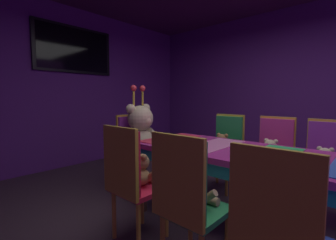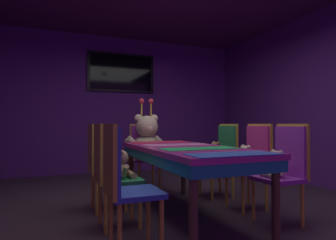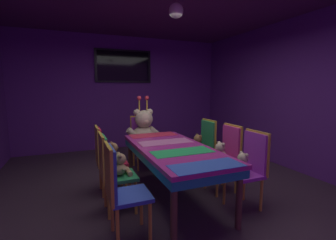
{
  "view_description": "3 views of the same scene",
  "coord_description": "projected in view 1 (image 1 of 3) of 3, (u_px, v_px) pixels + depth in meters",
  "views": [
    {
      "loc": [
        -2.0,
        -0.93,
        1.2
      ],
      "look_at": [
        -0.11,
        0.8,
        0.97
      ],
      "focal_mm": 25.11,
      "sensor_mm": 36.0,
      "label": 1
    },
    {
      "loc": [
        -1.35,
        -2.79,
        0.98
      ],
      "look_at": [
        0.14,
        0.88,
        1.04
      ],
      "focal_mm": 30.93,
      "sensor_mm": 36.0,
      "label": 2
    },
    {
      "loc": [
        -1.23,
        -2.84,
        1.53
      ],
      "look_at": [
        0.2,
        0.68,
        1.01
      ],
      "focal_mm": 25.29,
      "sensor_mm": 36.0,
      "label": 3
    }
  ],
  "objects": [
    {
      "name": "chair_right_1",
      "position": [
        274.0,
        150.0,
        2.79
      ],
      "size": [
        0.42,
        0.41,
        0.98
      ],
      "rotation": [
        0.0,
        0.0,
        3.14
      ],
      "color": "#CC338C",
      "rests_on": "ground_plane"
    },
    {
      "name": "wall_right",
      "position": [
        310.0,
        87.0,
        3.99
      ],
      "size": [
        0.12,
        6.4,
        2.8
      ],
      "primitive_type": "cube",
      "color": "#59267F",
      "rests_on": "ground_plane"
    },
    {
      "name": "teddy_right_2",
      "position": [
        221.0,
        146.0,
        3.07
      ],
      "size": [
        0.24,
        0.3,
        0.29
      ],
      "rotation": [
        0.0,
        0.0,
        3.14
      ],
      "color": "olive",
      "rests_on": "chair_right_2"
    },
    {
      "name": "chair_left_1",
      "position": [
        184.0,
        193.0,
        1.5
      ],
      "size": [
        0.42,
        0.41,
        0.98
      ],
      "color": "#268C4C",
      "rests_on": "ground_plane"
    },
    {
      "name": "chair_left_0",
      "position": [
        276.0,
        225.0,
        1.13
      ],
      "size": [
        0.42,
        0.41,
        0.98
      ],
      "color": "#2D47B2",
      "rests_on": "ground_plane"
    },
    {
      "name": "ground_plane",
      "position": [
        238.0,
        227.0,
        2.21
      ],
      "size": [
        7.9,
        7.9,
        0.0
      ],
      "primitive_type": "plane",
      "color": "#3F2D38"
    },
    {
      "name": "wall_back",
      "position": [
        73.0,
        87.0,
        4.22
      ],
      "size": [
        5.2,
        0.12,
        2.8
      ],
      "primitive_type": "cube",
      "color": "#59267F",
      "rests_on": "ground_plane"
    },
    {
      "name": "wall_tv",
      "position": [
        75.0,
        50.0,
        4.1
      ],
      "size": [
        1.38,
        0.06,
        0.8
      ],
      "color": "black"
    },
    {
      "name": "teddy_right_1",
      "position": [
        270.0,
        153.0,
        2.69
      ],
      "size": [
        0.23,
        0.3,
        0.28
      ],
      "rotation": [
        0.0,
        0.0,
        3.14
      ],
      "color": "beige",
      "rests_on": "chair_right_1"
    },
    {
      "name": "throne_chair",
      "position": [
        133.0,
        143.0,
        3.19
      ],
      "size": [
        0.41,
        0.42,
        0.98
      ],
      "rotation": [
        0.0,
        0.0,
        -1.57
      ],
      "color": "purple",
      "rests_on": "ground_plane"
    },
    {
      "name": "king_teddy_bear",
      "position": [
        141.0,
        133.0,
        3.06
      ],
      "size": [
        0.71,
        0.55,
        0.91
      ],
      "rotation": [
        0.0,
        0.0,
        -1.57
      ],
      "color": "beige",
      "rests_on": "throne_chair"
    },
    {
      "name": "teddy_left_1",
      "position": [
        197.0,
        190.0,
        1.61
      ],
      "size": [
        0.23,
        0.3,
        0.28
      ],
      "color": "tan",
      "rests_on": "chair_left_1"
    },
    {
      "name": "teddy_left_2",
      "position": [
        142.0,
        171.0,
        2.01
      ],
      "size": [
        0.23,
        0.3,
        0.28
      ],
      "color": "#9E7247",
      "rests_on": "chair_left_2"
    },
    {
      "name": "chair_right_0",
      "position": [
        327.0,
        158.0,
        2.41
      ],
      "size": [
        0.42,
        0.41,
        0.98
      ],
      "rotation": [
        0.0,
        0.0,
        3.14
      ],
      "color": "purple",
      "rests_on": "ground_plane"
    },
    {
      "name": "chair_right_2",
      "position": [
        227.0,
        143.0,
        3.17
      ],
      "size": [
        0.42,
        0.41,
        0.98
      ],
      "rotation": [
        0.0,
        0.0,
        3.14
      ],
      "color": "#268C4C",
      "rests_on": "ground_plane"
    },
    {
      "name": "banquet_table",
      "position": [
        240.0,
        159.0,
        2.15
      ],
      "size": [
        0.9,
        2.02,
        0.75
      ],
      "color": "#B22D8C",
      "rests_on": "ground_plane"
    },
    {
      "name": "teddy_right_0",
      "position": [
        324.0,
        163.0,
        2.31
      ],
      "size": [
        0.22,
        0.28,
        0.27
      ],
      "rotation": [
        0.0,
        0.0,
        3.14
      ],
      "color": "beige",
      "rests_on": "chair_right_0"
    },
    {
      "name": "chair_left_2",
      "position": [
        128.0,
        174.0,
        1.9
      ],
      "size": [
        0.42,
        0.41,
        0.98
      ],
      "color": "red",
      "rests_on": "ground_plane"
    }
  ]
}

